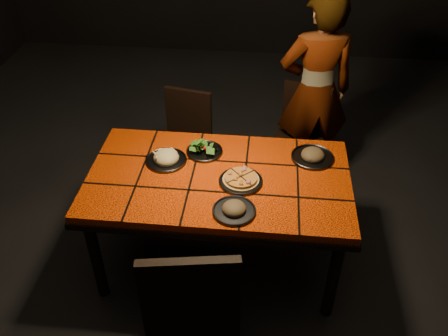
# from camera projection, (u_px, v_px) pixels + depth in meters

# --- Properties ---
(room_shell) EXTENTS (6.04, 7.04, 3.08)m
(room_shell) POSITION_uv_depth(u_px,v_px,m) (218.00, 62.00, 2.43)
(room_shell) COLOR black
(room_shell) RESTS_ON ground
(dining_table) EXTENTS (1.62, 0.92, 0.75)m
(dining_table) POSITION_uv_depth(u_px,v_px,m) (219.00, 186.00, 2.94)
(dining_table) COLOR #FF4508
(dining_table) RESTS_ON ground
(chair_near) EXTENTS (0.52, 0.52, 1.02)m
(chair_near) POSITION_uv_depth(u_px,v_px,m) (192.00, 302.00, 2.37)
(chair_near) COLOR black
(chair_near) RESTS_ON ground
(chair_far_left) EXTENTS (0.44, 0.44, 0.83)m
(chair_far_left) POSITION_uv_depth(u_px,v_px,m) (185.00, 136.00, 3.72)
(chair_far_left) COLOR black
(chair_far_left) RESTS_ON ground
(chair_far_right) EXTENTS (0.48, 0.48, 0.85)m
(chair_far_right) POSITION_uv_depth(u_px,v_px,m) (301.00, 130.00, 3.77)
(chair_far_right) COLOR black
(chair_far_right) RESTS_ON ground
(diner) EXTENTS (0.64, 0.49, 1.59)m
(diner) POSITION_uv_depth(u_px,v_px,m) (315.00, 92.00, 3.63)
(diner) COLOR brown
(diner) RESTS_ON ground
(plate_pizza) EXTENTS (0.31, 0.31, 0.04)m
(plate_pizza) POSITION_uv_depth(u_px,v_px,m) (241.00, 180.00, 2.83)
(plate_pizza) COLOR #3D3D42
(plate_pizza) RESTS_ON dining_table
(plate_pasta) EXTENTS (0.26, 0.26, 0.09)m
(plate_pasta) POSITION_uv_depth(u_px,v_px,m) (166.00, 158.00, 2.99)
(plate_pasta) COLOR #3D3D42
(plate_pasta) RESTS_ON dining_table
(plate_salad) EXTENTS (0.24, 0.24, 0.07)m
(plate_salad) POSITION_uv_depth(u_px,v_px,m) (205.00, 149.00, 3.06)
(plate_salad) COLOR #3D3D42
(plate_salad) RESTS_ON dining_table
(plate_mushroom_a) EXTENTS (0.25, 0.25, 0.08)m
(plate_mushroom_a) POSITION_uv_depth(u_px,v_px,m) (234.00, 209.00, 2.62)
(plate_mushroom_a) COLOR #3D3D42
(plate_mushroom_a) RESTS_ON dining_table
(plate_mushroom_b) EXTENTS (0.27, 0.27, 0.09)m
(plate_mushroom_b) POSITION_uv_depth(u_px,v_px,m) (313.00, 155.00, 3.02)
(plate_mushroom_b) COLOR #3D3D42
(plate_mushroom_b) RESTS_ON dining_table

